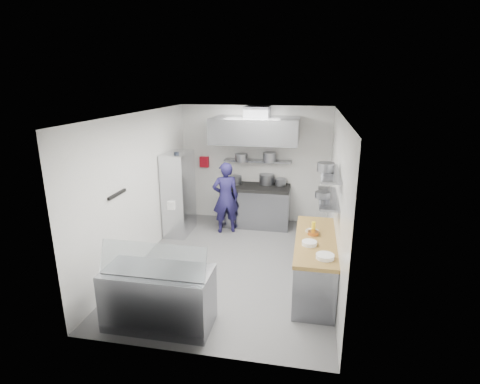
% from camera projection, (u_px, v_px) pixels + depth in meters
% --- Properties ---
extents(floor, '(5.00, 5.00, 0.00)m').
position_uv_depth(floor, '(234.00, 264.00, 7.12)').
color(floor, '#515153').
rests_on(floor, ground).
extents(ceiling, '(5.00, 5.00, 0.00)m').
position_uv_depth(ceiling, '(233.00, 114.00, 6.32)').
color(ceiling, silver).
rests_on(ceiling, wall_back).
extents(wall_back, '(3.60, 2.80, 0.02)m').
position_uv_depth(wall_back, '(255.00, 164.00, 9.08)').
color(wall_back, white).
rests_on(wall_back, floor).
extents(wall_front, '(3.60, 2.80, 0.02)m').
position_uv_depth(wall_front, '(190.00, 254.00, 4.37)').
color(wall_front, white).
rests_on(wall_front, floor).
extents(wall_left, '(2.80, 5.00, 0.02)m').
position_uv_depth(wall_left, '(140.00, 188.00, 7.05)').
color(wall_left, white).
rests_on(wall_left, floor).
extents(wall_right, '(2.80, 5.00, 0.02)m').
position_uv_depth(wall_right, '(337.00, 199.00, 6.40)').
color(wall_right, white).
rests_on(wall_right, floor).
extents(gas_range, '(1.60, 0.80, 0.90)m').
position_uv_depth(gas_range, '(256.00, 207.00, 8.95)').
color(gas_range, gray).
rests_on(gas_range, floor).
extents(cooktop, '(1.57, 0.78, 0.06)m').
position_uv_depth(cooktop, '(256.00, 187.00, 8.82)').
color(cooktop, black).
rests_on(cooktop, gas_range).
extents(stock_pot_left, '(0.29, 0.29, 0.20)m').
position_uv_depth(stock_pot_left, '(236.00, 180.00, 8.97)').
color(stock_pot_left, slate).
rests_on(stock_pot_left, cooktop).
extents(stock_pot_mid, '(0.36, 0.36, 0.24)m').
position_uv_depth(stock_pot_mid, '(267.00, 179.00, 8.97)').
color(stock_pot_mid, slate).
rests_on(stock_pot_mid, cooktop).
extents(stock_pot_right, '(0.26, 0.26, 0.16)m').
position_uv_depth(stock_pot_right, '(280.00, 182.00, 8.87)').
color(stock_pot_right, slate).
rests_on(stock_pot_right, cooktop).
extents(over_range_shelf, '(1.60, 0.30, 0.04)m').
position_uv_depth(over_range_shelf, '(258.00, 161.00, 8.87)').
color(over_range_shelf, gray).
rests_on(over_range_shelf, wall_back).
extents(shelf_pot_a, '(0.29, 0.29, 0.18)m').
position_uv_depth(shelf_pot_a, '(241.00, 158.00, 8.69)').
color(shelf_pot_a, slate).
rests_on(shelf_pot_a, over_range_shelf).
extents(shelf_pot_b, '(0.30, 0.30, 0.22)m').
position_uv_depth(shelf_pot_b, '(269.00, 157.00, 8.64)').
color(shelf_pot_b, slate).
rests_on(shelf_pot_b, over_range_shelf).
extents(extractor_hood, '(1.90, 1.15, 0.55)m').
position_uv_depth(extractor_hood, '(256.00, 130.00, 8.26)').
color(extractor_hood, gray).
rests_on(extractor_hood, wall_back).
extents(hood_duct, '(0.55, 0.55, 0.24)m').
position_uv_depth(hood_duct, '(257.00, 112.00, 8.36)').
color(hood_duct, slate).
rests_on(hood_duct, extractor_hood).
extents(red_firebox, '(0.22, 0.10, 0.26)m').
position_uv_depth(red_firebox, '(204.00, 162.00, 9.24)').
color(red_firebox, '#A80D1C').
rests_on(red_firebox, wall_back).
extents(chef, '(0.70, 0.59, 1.63)m').
position_uv_depth(chef, '(226.00, 198.00, 8.42)').
color(chef, '#1B1745').
rests_on(chef, floor).
extents(wire_rack, '(0.50, 0.90, 1.85)m').
position_uv_depth(wire_rack, '(179.00, 193.00, 8.36)').
color(wire_rack, silver).
rests_on(wire_rack, floor).
extents(rack_bin_a, '(0.15, 0.19, 0.17)m').
position_uv_depth(rack_bin_a, '(172.00, 205.00, 8.00)').
color(rack_bin_a, white).
rests_on(rack_bin_a, wire_rack).
extents(rack_bin_b, '(0.14, 0.18, 0.16)m').
position_uv_depth(rack_bin_b, '(180.00, 176.00, 8.37)').
color(rack_bin_b, yellow).
rests_on(rack_bin_b, wire_rack).
extents(rack_jar, '(0.11, 0.11, 0.18)m').
position_uv_depth(rack_jar, '(177.00, 156.00, 7.95)').
color(rack_jar, black).
rests_on(rack_jar, wire_rack).
extents(knife_strip, '(0.04, 0.55, 0.05)m').
position_uv_depth(knife_strip, '(117.00, 194.00, 6.15)').
color(knife_strip, black).
rests_on(knife_strip, wall_left).
extents(prep_counter_base, '(0.62, 2.00, 0.84)m').
position_uv_depth(prep_counter_base, '(314.00, 265.00, 6.17)').
color(prep_counter_base, gray).
rests_on(prep_counter_base, floor).
extents(prep_counter_top, '(0.65, 2.04, 0.06)m').
position_uv_depth(prep_counter_top, '(316.00, 240.00, 6.04)').
color(prep_counter_top, olive).
rests_on(prep_counter_top, prep_counter_base).
extents(plate_stack_a, '(0.26, 0.26, 0.06)m').
position_uv_depth(plate_stack_a, '(325.00, 256.00, 5.35)').
color(plate_stack_a, white).
rests_on(plate_stack_a, prep_counter_top).
extents(plate_stack_b, '(0.23, 0.23, 0.06)m').
position_uv_depth(plate_stack_b, '(309.00, 243.00, 5.79)').
color(plate_stack_b, white).
rests_on(plate_stack_b, prep_counter_top).
extents(copper_pan, '(0.18, 0.18, 0.06)m').
position_uv_depth(copper_pan, '(313.00, 233.00, 6.18)').
color(copper_pan, '#C57637').
rests_on(copper_pan, prep_counter_top).
extents(squeeze_bottle, '(0.07, 0.07, 0.18)m').
position_uv_depth(squeeze_bottle, '(313.00, 227.00, 6.27)').
color(squeeze_bottle, yellow).
rests_on(squeeze_bottle, prep_counter_top).
extents(mixing_bowl, '(0.25, 0.25, 0.05)m').
position_uv_depth(mixing_bowl, '(312.00, 232.00, 6.23)').
color(mixing_bowl, white).
rests_on(mixing_bowl, prep_counter_top).
extents(wall_shelf_lower, '(0.30, 1.30, 0.04)m').
position_uv_depth(wall_shelf_lower, '(328.00, 198.00, 6.12)').
color(wall_shelf_lower, gray).
rests_on(wall_shelf_lower, wall_right).
extents(wall_shelf_upper, '(0.30, 1.30, 0.04)m').
position_uv_depth(wall_shelf_upper, '(330.00, 173.00, 6.00)').
color(wall_shelf_upper, gray).
rests_on(wall_shelf_upper, wall_right).
extents(shelf_pot_c, '(0.24, 0.24, 0.10)m').
position_uv_depth(shelf_pot_c, '(323.00, 195.00, 6.06)').
color(shelf_pot_c, slate).
rests_on(shelf_pot_c, wall_shelf_lower).
extents(shelf_pot_d, '(0.28, 0.28, 0.14)m').
position_uv_depth(shelf_pot_d, '(326.00, 167.00, 6.02)').
color(shelf_pot_d, slate).
rests_on(shelf_pot_d, wall_shelf_upper).
extents(display_case, '(1.50, 0.70, 0.85)m').
position_uv_depth(display_case, '(159.00, 298.00, 5.24)').
color(display_case, gray).
rests_on(display_case, floor).
extents(display_glass, '(1.47, 0.19, 0.42)m').
position_uv_depth(display_glass, '(152.00, 260.00, 4.94)').
color(display_glass, silver).
rests_on(display_glass, display_case).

